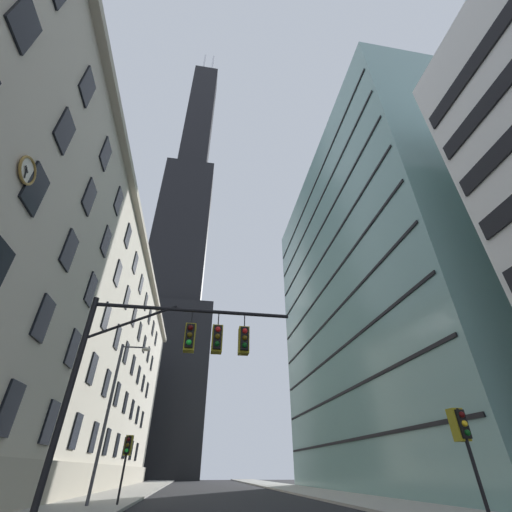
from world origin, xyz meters
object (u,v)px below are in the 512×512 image
traffic_light_far_left (128,449)px  street_lamppost (114,403)px  traffic_signal_mast (178,352)px  traffic_light_near_right (462,430)px

traffic_light_far_left → street_lamppost: size_ratio=0.39×
traffic_signal_mast → street_lamppost: 11.43m
traffic_light_far_left → street_lamppost: (-1.23, -0.51, 2.40)m
traffic_light_far_left → street_lamppost: bearing=-157.6°
street_lamppost → traffic_signal_mast: bearing=-68.4°
street_lamppost → traffic_light_far_left: bearing=22.4°
traffic_signal_mast → traffic_light_far_left: (-2.98, 11.13, -2.52)m
traffic_light_far_left → traffic_signal_mast: bearing=-75.0°
traffic_light_near_right → traffic_signal_mast: bearing=175.8°
traffic_signal_mast → traffic_light_far_left: bearing=105.0°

